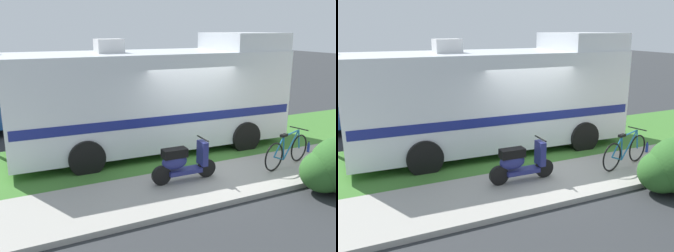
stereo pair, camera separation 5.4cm
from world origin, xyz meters
The scene contains 7 objects.
ground_plane centered at (0.00, 0.00, 0.00)m, with size 80.00×80.00×0.00m, color #2D3033.
sidewalk centered at (0.00, -1.20, 0.06)m, with size 24.00×2.00×0.12m.
grass_strip centered at (0.00, 1.50, 0.04)m, with size 24.00×3.40×0.08m.
motorhome_rv centered at (-0.52, 1.77, 1.59)m, with size 7.92×2.92×3.36m.
scooter centered at (-1.04, -0.92, 0.58)m, with size 1.58×0.50×0.97m.
bicycle centered at (1.79, -1.19, 0.52)m, with size 1.77×0.61×0.91m.
bottle_spare centered at (3.13, -0.62, 0.25)m, with size 0.08×0.08×0.30m.
Camera 2 is at (-4.62, -7.82, 3.49)m, focal length 39.33 mm.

